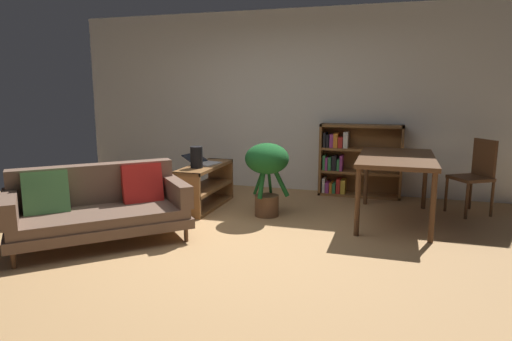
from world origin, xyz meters
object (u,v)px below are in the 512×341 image
media_console (205,186)px  desk_speaker (197,157)px  potted_floor_plant (267,167)px  dining_chair_near (476,173)px  bookshelf (355,161)px  dining_table (396,162)px  open_laptop (203,162)px  fabric_couch (98,205)px

media_console → desk_speaker: (-0.01, -0.21, 0.42)m
potted_floor_plant → dining_chair_near: size_ratio=0.97×
dining_chair_near → desk_speaker: bearing=-164.5°
media_console → dining_chair_near: dining_chair_near is taller
desk_speaker → bookshelf: bearing=39.0°
desk_speaker → media_console: bearing=86.7°
dining_table → bookshelf: bookshelf is taller
dining_chair_near → bookshelf: 1.62m
media_console → open_laptop: open_laptop is taller
open_laptop → potted_floor_plant: (0.95, -0.25, 0.02)m
desk_speaker → dining_table: bearing=7.2°
fabric_couch → dining_table: (2.90, 1.62, 0.33)m
fabric_couch → desk_speaker: 1.45m
desk_speaker → potted_floor_plant: (0.90, 0.06, -0.09)m
potted_floor_plant → media_console: bearing=170.6°
dining_chair_near → media_console: bearing=-167.8°
desk_speaker → bookshelf: (1.82, 1.48, -0.19)m
bookshelf → fabric_couch: bearing=-129.8°
fabric_couch → bookshelf: 3.64m
potted_floor_plant → bookshelf: bearing=57.0°
media_console → desk_speaker: desk_speaker is taller
media_console → bookshelf: (1.81, 1.27, 0.23)m
dining_table → media_console: bearing=-177.7°
media_console → bookshelf: bookshelf is taller
media_console → open_laptop: bearing=121.6°
media_console → dining_chair_near: bearing=12.2°
fabric_couch → media_console: 1.61m
desk_speaker → dining_chair_near: (3.34, 0.93, -0.18)m
media_console → potted_floor_plant: (0.89, -0.15, 0.33)m
dining_table → desk_speaker: bearing=-172.8°
desk_speaker → dining_table: 2.42m
potted_floor_plant → bookshelf: (0.92, 1.42, -0.10)m
fabric_couch → dining_table: dining_table is taller
desk_speaker → dining_table: desk_speaker is taller
open_laptop → dining_table: (2.45, -0.01, 0.11)m
desk_speaker → bookshelf: 2.35m
media_console → potted_floor_plant: bearing=-9.4°
bookshelf → dining_table: bearing=-64.0°
fabric_couch → dining_chair_near: size_ratio=1.96×
media_console → dining_table: (2.38, 0.09, 0.42)m
potted_floor_plant → dining_chair_near: bearing=19.6°
fabric_couch → dining_table: size_ratio=1.23×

